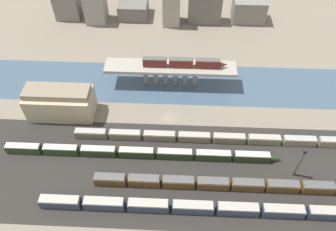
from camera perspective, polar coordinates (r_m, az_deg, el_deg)
ground_plane at (r=128.67m, az=0.03°, el=-0.59°), size 400.00×400.00×0.00m
railbed_yard at (r=114.27m, az=-0.51°, el=-9.66°), size 280.00×42.00×0.01m
river_water at (r=143.10m, az=0.40°, el=5.61°), size 320.00×25.39×0.01m
bridge at (r=137.95m, az=0.42°, el=8.00°), size 54.59×8.97×9.69m
train_on_bridge at (r=135.50m, az=2.75°, el=9.15°), size 34.68×2.67×3.88m
train_yard_near at (r=105.81m, az=5.20°, el=-15.69°), size 100.56×3.13×4.11m
train_yard_mid at (r=110.66m, az=8.51°, el=-11.67°), size 81.95×3.10×3.93m
train_yard_far at (r=116.71m, az=-4.81°, el=-6.50°), size 97.96×2.65×3.70m
train_yard_outer at (r=121.71m, az=8.29°, el=-3.90°), size 105.47×2.71×3.44m
warehouse_building at (r=133.07m, az=-18.27°, el=2.21°), size 25.16×11.64×12.82m
signal_tower at (r=115.88m, az=21.86°, el=-7.69°), size 1.00×0.79×13.79m
city_block_far_left at (r=191.49m, az=-17.02°, el=18.44°), size 12.80×13.92×15.67m
city_block_left at (r=182.88m, az=-12.54°, el=18.01°), size 10.30×11.38×16.11m
city_block_center at (r=186.05m, az=-6.04°, el=17.99°), size 15.14×14.98×8.11m
city_block_right at (r=175.72m, az=0.62°, el=19.02°), size 8.73×10.54×22.50m
city_block_far_right at (r=179.84m, az=6.40°, el=18.03°), size 16.91×8.56×14.68m
city_block_tall at (r=185.53m, az=13.88°, el=17.46°), size 16.76×11.88×11.89m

